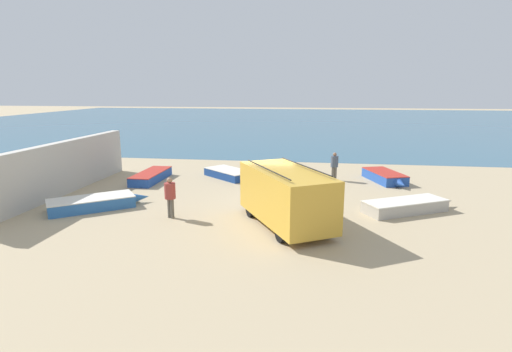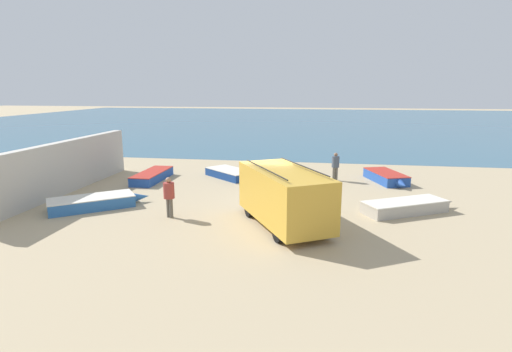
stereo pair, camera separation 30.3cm
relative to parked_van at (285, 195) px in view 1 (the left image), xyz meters
name	(u,v)px [view 1 (the left image)]	position (x,y,z in m)	size (l,w,h in m)	color
ground_plane	(268,207)	(-0.98, 2.40, -1.27)	(200.00, 200.00, 0.00)	tan
sea_water	(302,121)	(-0.98, 54.40, -1.26)	(120.00, 80.00, 0.01)	#33607A
harbor_wall	(62,168)	(-12.03, 3.40, 0.11)	(0.50, 12.14, 2.74)	#BCB7AD
parked_van	(285,195)	(0.00, 0.00, 0.00)	(4.35, 5.53, 2.44)	gold
fishing_rowboat_0	(408,206)	(5.38, 2.64, -0.99)	(4.55, 3.02, 0.55)	#ADA89E
fishing_rowboat_1	(385,177)	(5.40, 8.68, -0.97)	(2.39, 3.99, 0.58)	#234CA3
fishing_rowboat_2	(228,173)	(-4.21, 8.52, -1.02)	(3.69, 3.39, 0.50)	navy
fishing_rowboat_3	(152,176)	(-8.62, 7.04, -0.99)	(1.27, 4.63, 0.55)	#234CA3
fishing_rowboat_4	(95,203)	(-8.94, 1.03, -0.99)	(4.21, 3.54, 0.55)	#2D66AD
fisherman_0	(334,164)	(2.35, 8.59, -0.24)	(0.45, 0.45, 1.71)	#5B564C
fisherman_1	(170,194)	(-4.95, 0.24, -0.20)	(0.47, 0.47, 1.78)	#5B564C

